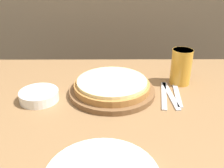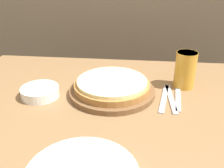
{
  "view_description": "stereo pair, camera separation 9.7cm",
  "coord_description": "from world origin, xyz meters",
  "px_view_note": "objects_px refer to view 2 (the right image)",
  "views": [
    {
      "loc": [
        -0.02,
        -0.76,
        1.18
      ],
      "look_at": [
        -0.02,
        0.12,
        0.75
      ],
      "focal_mm": 42.0,
      "sensor_mm": 36.0,
      "label": 1
    },
    {
      "loc": [
        0.07,
        -0.76,
        1.18
      ],
      "look_at": [
        -0.02,
        0.12,
        0.75
      ],
      "focal_mm": 42.0,
      "sensor_mm": 36.0,
      "label": 2
    }
  ],
  "objects_px": {
    "beer_glass": "(185,68)",
    "fork": "(164,98)",
    "side_bowl": "(40,92)",
    "spoon": "(178,99)",
    "pizza_on_board": "(112,87)",
    "dinner_knife": "(171,98)"
  },
  "relations": [
    {
      "from": "beer_glass",
      "to": "fork",
      "type": "distance_m",
      "value": 0.16
    },
    {
      "from": "beer_glass",
      "to": "side_bowl",
      "type": "xyz_separation_m",
      "value": [
        -0.54,
        -0.14,
        -0.06
      ]
    },
    {
      "from": "side_bowl",
      "to": "beer_glass",
      "type": "bearing_deg",
      "value": 14.44
    },
    {
      "from": "spoon",
      "to": "beer_glass",
      "type": "bearing_deg",
      "value": 73.3
    },
    {
      "from": "fork",
      "to": "spoon",
      "type": "xyz_separation_m",
      "value": [
        0.05,
        0.0,
        0.0
      ]
    },
    {
      "from": "pizza_on_board",
      "to": "beer_glass",
      "type": "height_order",
      "value": "beer_glass"
    },
    {
      "from": "pizza_on_board",
      "to": "dinner_knife",
      "type": "bearing_deg",
      "value": -5.15
    },
    {
      "from": "dinner_knife",
      "to": "spoon",
      "type": "height_order",
      "value": "same"
    },
    {
      "from": "side_bowl",
      "to": "spoon",
      "type": "distance_m",
      "value": 0.51
    },
    {
      "from": "fork",
      "to": "dinner_knife",
      "type": "relative_size",
      "value": 1.0
    },
    {
      "from": "beer_glass",
      "to": "side_bowl",
      "type": "relative_size",
      "value": 1.02
    },
    {
      "from": "beer_glass",
      "to": "side_bowl",
      "type": "bearing_deg",
      "value": -165.56
    },
    {
      "from": "pizza_on_board",
      "to": "beer_glass",
      "type": "bearing_deg",
      "value": 17.99
    },
    {
      "from": "pizza_on_board",
      "to": "dinner_knife",
      "type": "height_order",
      "value": "pizza_on_board"
    },
    {
      "from": "dinner_knife",
      "to": "spoon",
      "type": "distance_m",
      "value": 0.02
    },
    {
      "from": "beer_glass",
      "to": "spoon",
      "type": "distance_m",
      "value": 0.14
    },
    {
      "from": "pizza_on_board",
      "to": "beer_glass",
      "type": "distance_m",
      "value": 0.3
    },
    {
      "from": "beer_glass",
      "to": "fork",
      "type": "height_order",
      "value": "beer_glass"
    },
    {
      "from": "side_bowl",
      "to": "fork",
      "type": "height_order",
      "value": "side_bowl"
    },
    {
      "from": "side_bowl",
      "to": "spoon",
      "type": "xyz_separation_m",
      "value": [
        0.51,
        0.03,
        -0.02
      ]
    },
    {
      "from": "fork",
      "to": "dinner_knife",
      "type": "xyz_separation_m",
      "value": [
        0.02,
        0.0,
        0.0
      ]
    },
    {
      "from": "beer_glass",
      "to": "side_bowl",
      "type": "distance_m",
      "value": 0.56
    }
  ]
}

